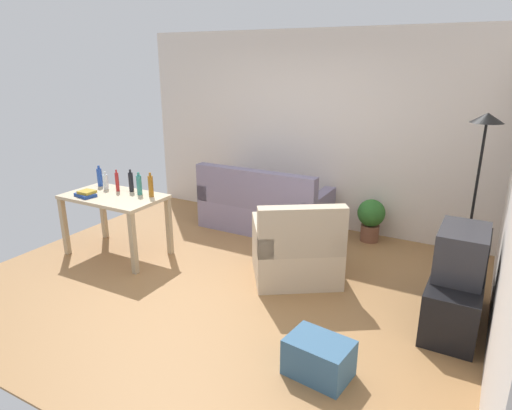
{
  "coord_description": "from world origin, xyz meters",
  "views": [
    {
      "loc": [
        2.4,
        -3.65,
        2.31
      ],
      "look_at": [
        0.1,
        0.5,
        0.75
      ],
      "focal_mm": 31.25,
      "sensor_mm": 36.0,
      "label": 1
    }
  ],
  "objects_px": {
    "desk": "(114,204)",
    "potted_plant": "(371,217)",
    "couch": "(264,209)",
    "bottle_dark": "(131,182)",
    "storage_box": "(319,358)",
    "bottle_clear": "(106,182)",
    "book_stack": "(86,194)",
    "tv_stand": "(455,299)",
    "torchiere_lamp": "(482,152)",
    "bottle_tall": "(139,185)",
    "tv": "(462,252)",
    "bottle_red": "(117,182)",
    "bottle_blue": "(100,177)",
    "bottle_amber": "(151,186)",
    "armchair": "(296,251)"
  },
  "relations": [
    {
      "from": "desk",
      "to": "potted_plant",
      "type": "relative_size",
      "value": 2.11
    },
    {
      "from": "couch",
      "to": "bottle_dark",
      "type": "height_order",
      "value": "bottle_dark"
    },
    {
      "from": "potted_plant",
      "to": "storage_box",
      "type": "distance_m",
      "value": 2.86
    },
    {
      "from": "bottle_clear",
      "to": "book_stack",
      "type": "height_order",
      "value": "bottle_clear"
    },
    {
      "from": "tv_stand",
      "to": "torchiere_lamp",
      "type": "distance_m",
      "value": 1.53
    },
    {
      "from": "storage_box",
      "to": "bottle_tall",
      "type": "relative_size",
      "value": 1.75
    },
    {
      "from": "potted_plant",
      "to": "bottle_tall",
      "type": "distance_m",
      "value": 2.99
    },
    {
      "from": "tv",
      "to": "torchiere_lamp",
      "type": "relative_size",
      "value": 0.33
    },
    {
      "from": "bottle_clear",
      "to": "bottle_dark",
      "type": "distance_m",
      "value": 0.36
    },
    {
      "from": "tv_stand",
      "to": "bottle_clear",
      "type": "xyz_separation_m",
      "value": [
        -4.09,
        -0.22,
        0.62
      ]
    },
    {
      "from": "potted_plant",
      "to": "bottle_red",
      "type": "relative_size",
      "value": 2.11
    },
    {
      "from": "bottle_clear",
      "to": "bottle_red",
      "type": "bearing_deg",
      "value": 1.31
    },
    {
      "from": "tv_stand",
      "to": "bottle_dark",
      "type": "bearing_deg",
      "value": 92.21
    },
    {
      "from": "storage_box",
      "to": "bottle_blue",
      "type": "height_order",
      "value": "bottle_blue"
    },
    {
      "from": "torchiere_lamp",
      "to": "bottle_dark",
      "type": "xyz_separation_m",
      "value": [
        -3.73,
        -1.13,
        -0.53
      ]
    },
    {
      "from": "bottle_clear",
      "to": "bottle_amber",
      "type": "height_order",
      "value": "bottle_amber"
    },
    {
      "from": "torchiere_lamp",
      "to": "bottle_dark",
      "type": "bearing_deg",
      "value": -163.21
    },
    {
      "from": "couch",
      "to": "storage_box",
      "type": "height_order",
      "value": "couch"
    },
    {
      "from": "bottle_clear",
      "to": "tv_stand",
      "type": "bearing_deg",
      "value": 3.07
    },
    {
      "from": "torchiere_lamp",
      "to": "bottle_clear",
      "type": "relative_size",
      "value": 8.11
    },
    {
      "from": "book_stack",
      "to": "bottle_tall",
      "type": "bearing_deg",
      "value": 35.95
    },
    {
      "from": "bottle_clear",
      "to": "bottle_dark",
      "type": "xyz_separation_m",
      "value": [
        0.36,
        0.08,
        0.03
      ]
    },
    {
      "from": "tv",
      "to": "book_stack",
      "type": "xyz_separation_m",
      "value": [
        -4.06,
        -0.56,
        0.09
      ]
    },
    {
      "from": "tv_stand",
      "to": "bottle_red",
      "type": "bearing_deg",
      "value": 93.16
    },
    {
      "from": "potted_plant",
      "to": "armchair",
      "type": "bearing_deg",
      "value": -106.34
    },
    {
      "from": "bottle_dark",
      "to": "book_stack",
      "type": "xyz_separation_m",
      "value": [
        -0.32,
        -0.42,
        -0.09
      ]
    },
    {
      "from": "tv_stand",
      "to": "desk",
      "type": "xyz_separation_m",
      "value": [
        -3.81,
        -0.37,
        0.41
      ]
    },
    {
      "from": "armchair",
      "to": "bottle_tall",
      "type": "bearing_deg",
      "value": -24.73
    },
    {
      "from": "armchair",
      "to": "bottle_red",
      "type": "height_order",
      "value": "bottle_red"
    },
    {
      "from": "tv_stand",
      "to": "potted_plant",
      "type": "distance_m",
      "value": 1.96
    },
    {
      "from": "couch",
      "to": "tv",
      "type": "distance_m",
      "value": 2.94
    },
    {
      "from": "tv",
      "to": "bottle_red",
      "type": "xyz_separation_m",
      "value": [
        -3.9,
        -0.21,
        0.18
      ]
    },
    {
      "from": "bottle_dark",
      "to": "book_stack",
      "type": "relative_size",
      "value": 1.0
    },
    {
      "from": "couch",
      "to": "bottle_red",
      "type": "bearing_deg",
      "value": 49.04
    },
    {
      "from": "torchiere_lamp",
      "to": "bottle_blue",
      "type": "xyz_separation_m",
      "value": [
        -4.26,
        -1.14,
        -0.54
      ]
    },
    {
      "from": "bottle_blue",
      "to": "bottle_amber",
      "type": "xyz_separation_m",
      "value": [
        0.89,
        -0.04,
        0.01
      ]
    },
    {
      "from": "tv_stand",
      "to": "bottle_amber",
      "type": "bearing_deg",
      "value": 93.28
    },
    {
      "from": "couch",
      "to": "bottle_tall",
      "type": "relative_size",
      "value": 6.44
    },
    {
      "from": "desk",
      "to": "bottle_amber",
      "type": "distance_m",
      "value": 0.53
    },
    {
      "from": "tv",
      "to": "storage_box",
      "type": "xyz_separation_m",
      "value": [
        -0.82,
        -1.27,
        -0.55
      ]
    },
    {
      "from": "torchiere_lamp",
      "to": "bottle_blue",
      "type": "height_order",
      "value": "torchiere_lamp"
    },
    {
      "from": "couch",
      "to": "bottle_blue",
      "type": "height_order",
      "value": "bottle_blue"
    },
    {
      "from": "potted_plant",
      "to": "bottle_tall",
      "type": "height_order",
      "value": "bottle_tall"
    },
    {
      "from": "bottle_dark",
      "to": "bottle_tall",
      "type": "relative_size",
      "value": 1.01
    },
    {
      "from": "tv",
      "to": "couch",
      "type": "bearing_deg",
      "value": 64.76
    },
    {
      "from": "couch",
      "to": "bottle_red",
      "type": "xyz_separation_m",
      "value": [
        -1.26,
        -1.46,
        0.57
      ]
    },
    {
      "from": "storage_box",
      "to": "torchiere_lamp",
      "type": "bearing_deg",
      "value": 70.17
    },
    {
      "from": "bottle_amber",
      "to": "bottle_dark",
      "type": "bearing_deg",
      "value": 172.23
    },
    {
      "from": "torchiere_lamp",
      "to": "storage_box",
      "type": "bearing_deg",
      "value": -109.83
    },
    {
      "from": "bottle_tall",
      "to": "bottle_red",
      "type": "bearing_deg",
      "value": -176.71
    }
  ]
}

